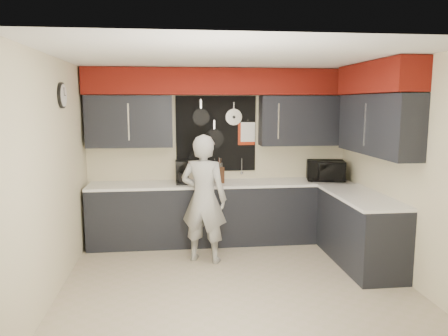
{
  "coord_description": "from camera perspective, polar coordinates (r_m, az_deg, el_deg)",
  "views": [
    {
      "loc": [
        -0.71,
        -4.92,
        2.09
      ],
      "look_at": [
        -0.07,
        0.5,
        1.28
      ],
      "focal_mm": 35.0,
      "sensor_mm": 36.0,
      "label": 1
    }
  ],
  "objects": [
    {
      "name": "back_wall_assembly",
      "position": [
        6.56,
        -0.43,
        7.77
      ],
      "size": [
        4.0,
        0.36,
        2.6
      ],
      "color": "beige",
      "rests_on": "ground"
    },
    {
      "name": "left_wall_assembly",
      "position": [
        5.15,
        -21.09,
        -0.54
      ],
      "size": [
        0.05,
        3.5,
        2.6
      ],
      "color": "beige",
      "rests_on": "ground"
    },
    {
      "name": "coffee_maker",
      "position": [
        6.4,
        -5.49,
        -0.48
      ],
      "size": [
        0.2,
        0.24,
        0.35
      ],
      "rotation": [
        0.0,
        0.0,
        0.03
      ],
      "color": "black",
      "rests_on": "base_cabinets"
    },
    {
      "name": "ground",
      "position": [
        5.39,
        1.41,
        -14.35
      ],
      "size": [
        4.0,
        4.0,
        0.0
      ],
      "primitive_type": "plane",
      "color": "#B9A990",
      "rests_on": "ground"
    },
    {
      "name": "knife_block",
      "position": [
        6.43,
        -0.57,
        -0.92
      ],
      "size": [
        0.13,
        0.13,
        0.24
      ],
      "primitive_type": "cube",
      "rotation": [
        0.0,
        0.0,
        0.28
      ],
      "color": "#361F11",
      "rests_on": "base_cabinets"
    },
    {
      "name": "right_wall_assembly",
      "position": [
        5.78,
        19.73,
        6.51
      ],
      "size": [
        0.36,
        3.5,
        2.6
      ],
      "color": "beige",
      "rests_on": "ground"
    },
    {
      "name": "base_cabinets",
      "position": [
        6.38,
        4.38,
        -6.38
      ],
      "size": [
        3.95,
        2.2,
        0.92
      ],
      "color": "black",
      "rests_on": "ground"
    },
    {
      "name": "utensil_crock",
      "position": [
        6.57,
        -0.58,
        -1.06
      ],
      "size": [
        0.13,
        0.13,
        0.16
      ],
      "primitive_type": "cylinder",
      "color": "silver",
      "rests_on": "base_cabinets"
    },
    {
      "name": "microwave",
      "position": [
        6.81,
        13.12,
        -0.34
      ],
      "size": [
        0.62,
        0.49,
        0.31
      ],
      "primitive_type": "imported",
      "rotation": [
        0.0,
        0.0,
        -0.22
      ],
      "color": "black",
      "rests_on": "base_cabinets"
    },
    {
      "name": "person",
      "position": [
        5.74,
        -2.66,
        -4.03
      ],
      "size": [
        0.73,
        0.61,
        1.7
      ],
      "primitive_type": "imported",
      "rotation": [
        0.0,
        0.0,
        2.76
      ],
      "color": "#9E9E9C",
      "rests_on": "ground"
    }
  ]
}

